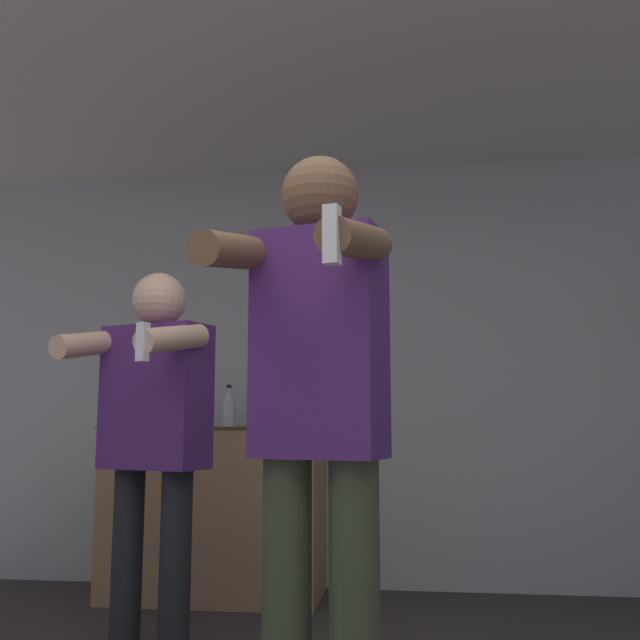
{
  "coord_description": "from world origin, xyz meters",
  "views": [
    {
      "loc": [
        0.46,
        -1.14,
        0.95
      ],
      "look_at": [
        0.21,
        0.85,
        1.25
      ],
      "focal_mm": 40.0,
      "sensor_mm": 36.0,
      "label": 1
    }
  ],
  "objects_px": {
    "bottle_short_whiskey": "(180,411)",
    "bottle_dark_rum": "(255,405)",
    "bottle_green_wine": "(228,411)",
    "person_woman_foreground": "(318,408)",
    "bottle_tall_gin": "(304,405)",
    "person_man_side": "(153,424)"
  },
  "relations": [
    {
      "from": "bottle_tall_gin",
      "to": "bottle_short_whiskey",
      "type": "bearing_deg",
      "value": 180.0
    },
    {
      "from": "bottle_dark_rum",
      "to": "bottle_green_wine",
      "type": "bearing_deg",
      "value": -180.0
    },
    {
      "from": "bottle_short_whiskey",
      "to": "person_woman_foreground",
      "type": "bearing_deg",
      "value": -62.14
    },
    {
      "from": "bottle_short_whiskey",
      "to": "person_woman_foreground",
      "type": "height_order",
      "value": "person_woman_foreground"
    },
    {
      "from": "person_man_side",
      "to": "person_woman_foreground",
      "type": "bearing_deg",
      "value": -46.68
    },
    {
      "from": "bottle_green_wine",
      "to": "bottle_short_whiskey",
      "type": "distance_m",
      "value": 0.28
    },
    {
      "from": "bottle_dark_rum",
      "to": "bottle_short_whiskey",
      "type": "xyz_separation_m",
      "value": [
        -0.43,
        -0.0,
        -0.03
      ]
    },
    {
      "from": "bottle_tall_gin",
      "to": "bottle_short_whiskey",
      "type": "distance_m",
      "value": 0.71
    },
    {
      "from": "person_woman_foreground",
      "to": "person_man_side",
      "type": "bearing_deg",
      "value": 133.32
    },
    {
      "from": "bottle_green_wine",
      "to": "person_man_side",
      "type": "bearing_deg",
      "value": -90.83
    },
    {
      "from": "bottle_dark_rum",
      "to": "bottle_tall_gin",
      "type": "xyz_separation_m",
      "value": [
        0.27,
        -0.0,
        0.0
      ]
    },
    {
      "from": "bottle_green_wine",
      "to": "bottle_short_whiskey",
      "type": "height_order",
      "value": "bottle_green_wine"
    },
    {
      "from": "bottle_short_whiskey",
      "to": "person_woman_foreground",
      "type": "relative_size",
      "value": 0.14
    },
    {
      "from": "person_woman_foreground",
      "to": "person_man_side",
      "type": "distance_m",
      "value": 1.13
    },
    {
      "from": "bottle_short_whiskey",
      "to": "bottle_dark_rum",
      "type": "bearing_deg",
      "value": 0.0
    },
    {
      "from": "bottle_tall_gin",
      "to": "person_man_side",
      "type": "bearing_deg",
      "value": -111.24
    },
    {
      "from": "person_man_side",
      "to": "bottle_green_wine",
      "type": "bearing_deg",
      "value": 89.17
    },
    {
      "from": "person_woman_foreground",
      "to": "bottle_short_whiskey",
      "type": "bearing_deg",
      "value": 117.86
    },
    {
      "from": "bottle_green_wine",
      "to": "person_woman_foreground",
      "type": "bearing_deg",
      "value": -68.86
    },
    {
      "from": "bottle_green_wine",
      "to": "person_man_side",
      "type": "relative_size",
      "value": 0.15
    },
    {
      "from": "bottle_dark_rum",
      "to": "bottle_short_whiskey",
      "type": "distance_m",
      "value": 0.43
    },
    {
      "from": "bottle_green_wine",
      "to": "bottle_short_whiskey",
      "type": "relative_size",
      "value": 1.0
    }
  ]
}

